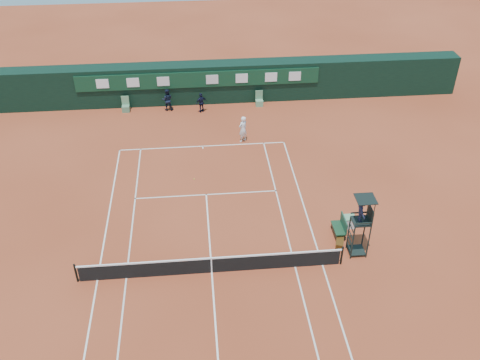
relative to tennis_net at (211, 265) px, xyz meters
name	(u,v)px	position (x,y,z in m)	size (l,w,h in m)	color
ground	(212,272)	(0.00, 0.00, -0.51)	(90.00, 90.00, 0.00)	#A64527
court_lines	(212,272)	(0.00, 0.00, -0.50)	(11.05, 23.85, 0.01)	silver
tennis_net	(211,265)	(0.00, 0.00, 0.00)	(12.90, 0.10, 1.10)	black
back_wall	(199,82)	(0.00, 18.74, 1.00)	(40.00, 1.65, 3.00)	black
linesman_chair_left	(126,107)	(-5.50, 17.48, -0.19)	(0.55, 0.50, 1.15)	#55835D
linesman_chair_right	(259,102)	(4.50, 17.48, -0.19)	(0.55, 0.50, 1.15)	#649A6E
umpire_chair	(362,215)	(7.37, 0.74, 1.95)	(0.96, 0.95, 3.42)	black
player_bench	(341,226)	(6.91, 2.18, 0.09)	(0.56, 1.20, 1.10)	#173A22
tennis_bag	(340,242)	(6.69, 1.39, -0.34)	(0.38, 0.88, 0.33)	black
cooler	(349,222)	(7.56, 2.80, -0.18)	(0.57, 0.57, 0.65)	silver
tennis_ball	(194,179)	(-0.67, 8.03, -0.47)	(0.07, 0.07, 0.07)	#CFE134
player	(243,129)	(2.74, 12.32, 0.42)	(0.68, 0.44, 1.86)	white
ball_kid_left	(167,100)	(-2.39, 17.40, 0.33)	(0.82, 0.64, 1.68)	black
ball_kid_right	(201,103)	(0.11, 16.85, 0.24)	(0.88, 0.37, 1.50)	black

